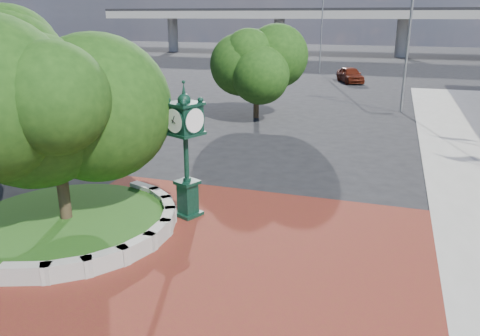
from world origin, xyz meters
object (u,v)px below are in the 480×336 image
(post_clock, at_px, (186,146))
(parked_car, at_px, (350,75))
(street_lamp_far, at_px, (323,30))
(street_lamp_near, at_px, (414,27))

(post_clock, height_order, parked_car, post_clock)
(parked_car, xyz_separation_m, street_lamp_far, (-4.02, 7.43, 4.08))
(post_clock, bearing_deg, parked_car, 86.75)
(parked_car, distance_m, street_lamp_near, 15.97)
(post_clock, bearing_deg, street_lamp_far, 92.72)
(parked_car, relative_size, street_lamp_far, 0.55)
(parked_car, bearing_deg, post_clock, -116.06)
(street_lamp_near, xyz_separation_m, street_lamp_far, (-9.10, 21.74, -0.87))
(parked_car, relative_size, street_lamp_near, 0.47)
(post_clock, relative_size, street_lamp_far, 0.54)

